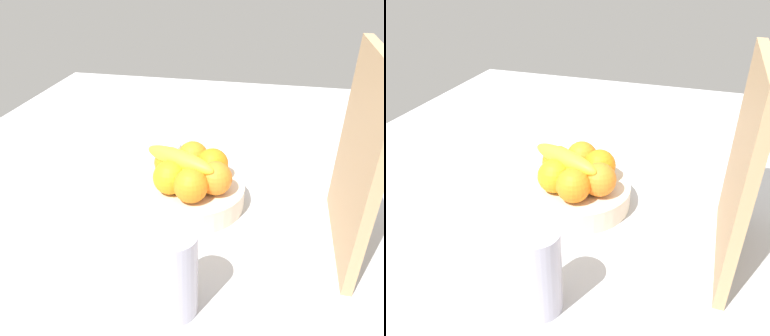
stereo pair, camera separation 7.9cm
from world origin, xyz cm
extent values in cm
cube|color=#B6B6B9|center=(0.00, 0.00, -1.50)|extent=(180.00, 140.00, 3.00)
cylinder|color=beige|center=(-1.13, 2.41, 2.43)|extent=(22.83, 22.83, 4.85)
sphere|color=orange|center=(-4.38, 6.29, 8.37)|extent=(7.04, 7.04, 7.04)
sphere|color=orange|center=(-6.95, 1.43, 8.37)|extent=(7.04, 7.04, 7.04)
sphere|color=orange|center=(-3.18, -2.90, 8.37)|extent=(7.04, 7.04, 7.04)
sphere|color=orange|center=(2.76, -1.45, 8.37)|extent=(7.04, 7.04, 7.04)
sphere|color=orange|center=(4.91, 3.41, 8.37)|extent=(7.04, 7.04, 7.04)
sphere|color=orange|center=(1.18, 7.73, 8.37)|extent=(7.04, 7.04, 7.04)
ellipsoid|color=yellow|center=(-0.64, -0.30, 6.85)|extent=(16.79, 11.80, 4.00)
ellipsoid|color=yellow|center=(0.28, -0.28, 9.05)|extent=(14.91, 14.79, 4.00)
ellipsoid|color=yellow|center=(-0.49, 0.00, 11.25)|extent=(10.86, 17.09, 4.00)
cube|color=tan|center=(5.61, 32.63, 18.00)|extent=(28.03, 2.46, 36.00)
cylinder|color=#B2AFC4|center=(27.47, 5.49, 7.51)|extent=(7.21, 7.21, 15.03)
cylinder|color=silver|center=(-24.91, -9.41, 0.70)|extent=(7.13, 7.13, 1.40)
camera|label=1|loc=(66.54, 16.18, 49.19)|focal=35.42mm
camera|label=2|loc=(64.51, 23.85, 49.19)|focal=35.42mm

